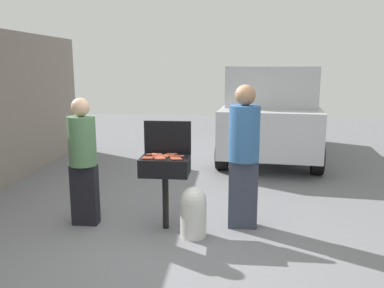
{
  "coord_description": "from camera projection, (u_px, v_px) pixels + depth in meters",
  "views": [
    {
      "loc": [
        0.75,
        -4.49,
        2.05
      ],
      "look_at": [
        0.23,
        0.79,
        1.0
      ],
      "focal_mm": 37.66,
      "sensor_mm": 36.0,
      "label": 1
    }
  ],
  "objects": [
    {
      "name": "person_left",
      "position": [
        83.0,
        157.0,
        5.11
      ],
      "size": [
        0.35,
        0.35,
        1.65
      ],
      "rotation": [
        0.0,
        0.0,
        0.12
      ],
      "color": "black",
      "rests_on": "ground"
    },
    {
      "name": "hot_dog_6",
      "position": [
        169.0,
        155.0,
        5.02
      ],
      "size": [
        0.13,
        0.03,
        0.03
      ],
      "primitive_type": "cylinder",
      "rotation": [
        0.0,
        1.57,
        0.03
      ],
      "color": "#B74C33",
      "rests_on": "bbq_grill"
    },
    {
      "name": "hot_dog_15",
      "position": [
        159.0,
        157.0,
        4.9
      ],
      "size": [
        0.13,
        0.03,
        0.03
      ],
      "primitive_type": "cylinder",
      "rotation": [
        0.0,
        1.57,
        0.06
      ],
      "color": "#B74C33",
      "rests_on": "bbq_grill"
    },
    {
      "name": "hot_dog_2",
      "position": [
        148.0,
        157.0,
        4.89
      ],
      "size": [
        0.13,
        0.04,
        0.03
      ],
      "primitive_type": "cylinder",
      "rotation": [
        0.0,
        1.57,
        0.07
      ],
      "color": "#B74C33",
      "rests_on": "bbq_grill"
    },
    {
      "name": "hot_dog_12",
      "position": [
        169.0,
        156.0,
        4.96
      ],
      "size": [
        0.13,
        0.03,
        0.03
      ],
      "primitive_type": "cylinder",
      "rotation": [
        0.0,
        1.57,
        0.01
      ],
      "color": "#B74C33",
      "rests_on": "bbq_grill"
    },
    {
      "name": "hot_dog_7",
      "position": [
        179.0,
        156.0,
        4.96
      ],
      "size": [
        0.13,
        0.04,
        0.03
      ],
      "primitive_type": "cylinder",
      "rotation": [
        0.0,
        1.57,
        -0.07
      ],
      "color": "#AD4228",
      "rests_on": "bbq_grill"
    },
    {
      "name": "person_right",
      "position": [
        244.0,
        152.0,
        5.0
      ],
      "size": [
        0.38,
        0.38,
        1.81
      ],
      "rotation": [
        0.0,
        0.0,
        3.05
      ],
      "color": "#333847",
      "rests_on": "ground"
    },
    {
      "name": "hot_dog_13",
      "position": [
        152.0,
        155.0,
        5.04
      ],
      "size": [
        0.13,
        0.03,
        0.03
      ],
      "primitive_type": "cylinder",
      "rotation": [
        0.0,
        1.57,
        0.06
      ],
      "color": "#B74C33",
      "rests_on": "bbq_grill"
    },
    {
      "name": "bbq_grill",
      "position": [
        165.0,
        168.0,
        4.99
      ],
      "size": [
        0.6,
        0.44,
        0.93
      ],
      "color": "black",
      "rests_on": "ground"
    },
    {
      "name": "hot_dog_10",
      "position": [
        147.0,
        158.0,
        4.83
      ],
      "size": [
        0.13,
        0.03,
        0.03
      ],
      "primitive_type": "cylinder",
      "rotation": [
        0.0,
        1.57,
        0.06
      ],
      "color": "#B74C33",
      "rests_on": "bbq_grill"
    },
    {
      "name": "hot_dog_11",
      "position": [
        157.0,
        154.0,
        5.07
      ],
      "size": [
        0.13,
        0.03,
        0.03
      ],
      "primitive_type": "cylinder",
      "rotation": [
        0.0,
        1.57,
        -0.02
      ],
      "color": "#C6593D",
      "rests_on": "bbq_grill"
    },
    {
      "name": "ground_plane",
      "position": [
        167.0,
        238.0,
        4.85
      ],
      "size": [
        24.0,
        24.0,
        0.0
      ],
      "primitive_type": "plane",
      "color": "slate"
    },
    {
      "name": "hot_dog_0",
      "position": [
        158.0,
        156.0,
        4.99
      ],
      "size": [
        0.13,
        0.03,
        0.03
      ],
      "primitive_type": "cylinder",
      "rotation": [
        0.0,
        1.57,
        0.07
      ],
      "color": "#C6593D",
      "rests_on": "bbq_grill"
    },
    {
      "name": "hot_dog_3",
      "position": [
        172.0,
        154.0,
        5.07
      ],
      "size": [
        0.13,
        0.03,
        0.03
      ],
      "primitive_type": "cylinder",
      "rotation": [
        0.0,
        1.57,
        -0.01
      ],
      "color": "#AD4228",
      "rests_on": "bbq_grill"
    },
    {
      "name": "hot_dog_4",
      "position": [
        177.0,
        159.0,
        4.8
      ],
      "size": [
        0.13,
        0.04,
        0.03
      ],
      "primitive_type": "cylinder",
      "rotation": [
        0.0,
        1.57,
        0.12
      ],
      "color": "#C6593D",
      "rests_on": "bbq_grill"
    },
    {
      "name": "hot_dog_9",
      "position": [
        160.0,
        158.0,
        4.85
      ],
      "size": [
        0.13,
        0.03,
        0.03
      ],
      "primitive_type": "cylinder",
      "rotation": [
        0.0,
        1.57,
        0.01
      ],
      "color": "#C6593D",
      "rests_on": "bbq_grill"
    },
    {
      "name": "hot_dog_5",
      "position": [
        163.0,
        157.0,
        4.93
      ],
      "size": [
        0.13,
        0.04,
        0.03
      ],
      "primitive_type": "cylinder",
      "rotation": [
        0.0,
        1.57,
        -0.08
      ],
      "color": "#B74C33",
      "rests_on": "bbq_grill"
    },
    {
      "name": "hot_dog_8",
      "position": [
        176.0,
        158.0,
        4.87
      ],
      "size": [
        0.13,
        0.03,
        0.03
      ],
      "primitive_type": "cylinder",
      "rotation": [
        0.0,
        1.57,
        0.04
      ],
      "color": "#AD4228",
      "rests_on": "bbq_grill"
    },
    {
      "name": "propane_tank",
      "position": [
        193.0,
        211.0,
        4.84
      ],
      "size": [
        0.32,
        0.32,
        0.62
      ],
      "color": "silver",
      "rests_on": "ground"
    },
    {
      "name": "parked_minivan",
      "position": [
        271.0,
        111.0,
        9.06
      ],
      "size": [
        2.41,
        4.58,
        2.02
      ],
      "rotation": [
        0.0,
        0.0,
        3.04
      ],
      "color": "#B7B7BC",
      "rests_on": "ground"
    },
    {
      "name": "grill_lid_open",
      "position": [
        168.0,
        137.0,
        5.14
      ],
      "size": [
        0.6,
        0.05,
        0.42
      ],
      "primitive_type": "cube",
      "color": "black",
      "rests_on": "bbq_grill"
    },
    {
      "name": "hot_dog_1",
      "position": [
        160.0,
        159.0,
        4.81
      ],
      "size": [
        0.13,
        0.04,
        0.03
      ],
      "primitive_type": "cylinder",
      "rotation": [
        0.0,
        1.57,
        0.12
      ],
      "color": "#C6593D",
      "rests_on": "bbq_grill"
    },
    {
      "name": "hot_dog_14",
      "position": [
        176.0,
        159.0,
        4.83
      ],
      "size": [
        0.13,
        0.04,
        0.03
      ],
      "primitive_type": "cylinder",
      "rotation": [
        0.0,
        1.57,
        -0.1
      ],
      "color": "#AD4228",
      "rests_on": "bbq_grill"
    }
  ]
}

